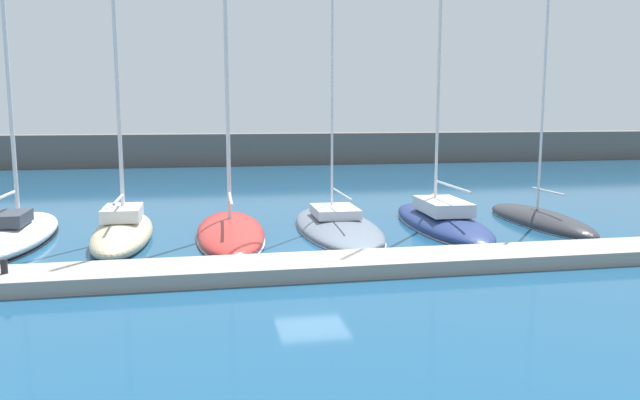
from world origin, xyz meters
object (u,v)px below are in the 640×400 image
sailboat_navy_fifth (441,218)px  dock_bollard (4,266)px  mooring_buoy_orange (434,198)px  sailboat_charcoal_sixth (539,219)px  sailboat_sand_second (123,228)px  sailboat_slate_fourth (337,225)px  sailboat_white_nearest (11,232)px  sailboat_red_third (230,228)px

sailboat_navy_fifth → dock_bollard: (-16.75, -6.91, 0.30)m
mooring_buoy_orange → sailboat_charcoal_sixth: bearing=-79.6°
sailboat_sand_second → dock_bollard: (-2.61, -6.59, 0.18)m
sailboat_sand_second → sailboat_charcoal_sixth: (19.07, 0.21, -0.30)m
mooring_buoy_orange → dock_bollard: bearing=-141.3°
sailboat_slate_fourth → mooring_buoy_orange: (8.15, 8.90, -0.22)m
sailboat_charcoal_sixth → dock_bollard: sailboat_charcoal_sixth is taller
sailboat_white_nearest → sailboat_navy_fifth: size_ratio=0.76×
sailboat_slate_fourth → sailboat_navy_fifth: bearing=-91.3°
sailboat_navy_fifth → sailboat_sand_second: bearing=94.1°
sailboat_red_third → sailboat_slate_fourth: size_ratio=1.12×
sailboat_red_third → sailboat_navy_fifth: size_ratio=0.89×
sailboat_slate_fourth → mooring_buoy_orange: 12.07m
sailboat_red_third → dock_bollard: 9.66m
sailboat_slate_fourth → dock_bollard: size_ratio=39.66×
sailboat_red_third → sailboat_slate_fourth: sailboat_red_third is taller
sailboat_sand_second → sailboat_navy_fifth: size_ratio=0.83×
sailboat_sand_second → dock_bollard: bearing=158.0°
sailboat_slate_fourth → sailboat_white_nearest: bearing=90.7°
mooring_buoy_orange → dock_bollard: dock_bollard is taller
sailboat_charcoal_sixth → mooring_buoy_orange: sailboat_charcoal_sixth is taller
sailboat_white_nearest → dock_bollard: size_ratio=37.88×
mooring_buoy_orange → sailboat_white_nearest: bearing=-158.0°
sailboat_slate_fourth → mooring_buoy_orange: sailboat_slate_fourth is taller
sailboat_sand_second → sailboat_red_third: sailboat_red_third is taller
sailboat_red_third → sailboat_navy_fifth: (9.71, 0.31, 0.03)m
sailboat_white_nearest → sailboat_red_third: 8.91m
sailboat_sand_second → sailboat_red_third: bearing=-90.3°
mooring_buoy_orange → sailboat_sand_second: bearing=-151.5°
sailboat_slate_fourth → dock_bollard: 13.82m
sailboat_slate_fourth → sailboat_navy_fifth: 4.92m
sailboat_white_nearest → sailboat_red_third: size_ratio=0.85×
sailboat_red_third → sailboat_navy_fifth: sailboat_navy_fifth is taller
sailboat_slate_fourth → dock_bollard: bearing=122.0°
sailboat_charcoal_sixth → mooring_buoy_orange: 9.37m
sailboat_sand_second → dock_bollard: 7.10m
sailboat_slate_fourth → sailboat_red_third: bearing=97.0°
sailboat_white_nearest → mooring_buoy_orange: bearing=-68.7°
sailboat_navy_fifth → mooring_buoy_orange: (3.24, 9.10, -0.41)m
mooring_buoy_orange → sailboat_slate_fourth: bearing=-132.5°
sailboat_slate_fourth → sailboat_charcoal_sixth: (9.84, -0.31, -0.00)m
sailboat_white_nearest → sailboat_sand_second: bearing=-98.2°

